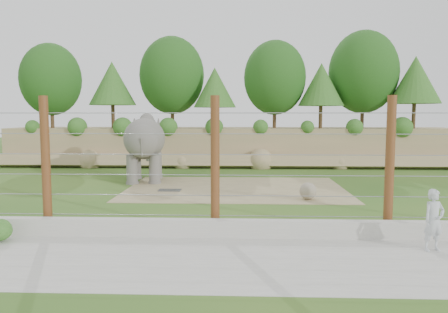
{
  "coord_description": "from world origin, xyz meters",
  "views": [
    {
      "loc": [
        0.76,
        -17.04,
        3.49
      ],
      "look_at": [
        0.0,
        2.0,
        1.6
      ],
      "focal_mm": 35.0,
      "sensor_mm": 36.0,
      "label": 1
    }
  ],
  "objects_px": {
    "elephant": "(145,148)",
    "stone_ball": "(308,191)",
    "zookeeper": "(434,220)",
    "barrier_fence": "(215,165)"
  },
  "relations": [
    {
      "from": "elephant",
      "to": "barrier_fence",
      "type": "bearing_deg",
      "value": -74.33
    },
    {
      "from": "barrier_fence",
      "to": "zookeeper",
      "type": "distance_m",
      "value": 5.96
    },
    {
      "from": "barrier_fence",
      "to": "zookeeper",
      "type": "height_order",
      "value": "barrier_fence"
    },
    {
      "from": "stone_ball",
      "to": "barrier_fence",
      "type": "xyz_separation_m",
      "value": [
        -3.46,
        -4.96,
        1.63
      ]
    },
    {
      "from": "elephant",
      "to": "stone_ball",
      "type": "relative_size",
      "value": 6.04
    },
    {
      "from": "elephant",
      "to": "stone_ball",
      "type": "distance_m",
      "value": 9.04
    },
    {
      "from": "zookeeper",
      "to": "elephant",
      "type": "bearing_deg",
      "value": 114.59
    },
    {
      "from": "barrier_fence",
      "to": "stone_ball",
      "type": "bearing_deg",
      "value": 55.11
    },
    {
      "from": "elephant",
      "to": "zookeeper",
      "type": "height_order",
      "value": "elephant"
    },
    {
      "from": "barrier_fence",
      "to": "zookeeper",
      "type": "bearing_deg",
      "value": -15.42
    }
  ]
}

